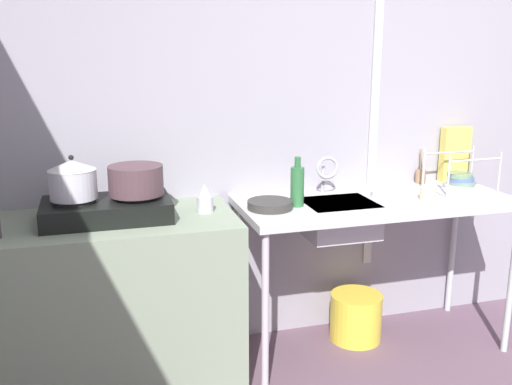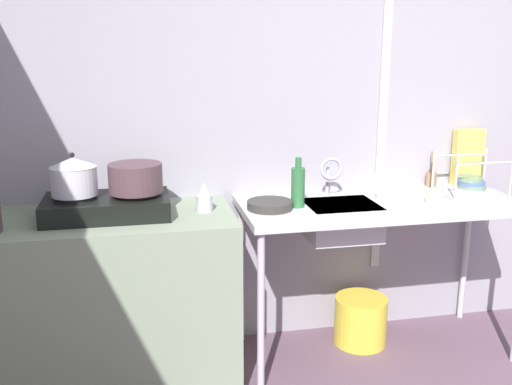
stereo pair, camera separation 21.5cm
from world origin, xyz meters
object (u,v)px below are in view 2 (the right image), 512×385
Objects in this scene: frying_pan at (270,205)px; cereal_box at (468,157)px; sink_basin at (341,220)px; utensil_jar at (431,179)px; bucket_on_floor at (360,320)px; cup_by_rack at (434,197)px; small_bowl_on_drainboard at (385,197)px; dish_rack at (470,186)px; pot_on_left_burner at (74,176)px; faucet at (331,171)px; percolator at (204,197)px; stove at (107,206)px; bottle_by_sink at (298,186)px; pot_on_right_burner at (135,178)px.

cereal_box is (1.26, 0.29, 0.14)m from frying_pan.
utensil_jar reaches higher than sink_basin.
cereal_box is 1.15m from bucket_on_floor.
small_bowl_on_drainboard is at bearing 150.62° from cup_by_rack.
frying_pan is at bearing -176.77° from dish_rack.
pot_on_left_burner is 1.32m from faucet.
utensil_jar reaches higher than small_bowl_on_drainboard.
sink_basin is 1.12× the size of cereal_box.
sink_basin is 0.68m from bucket_on_floor.
percolator is 0.41× the size of dish_rack.
faucet reaches higher than stove.
percolator is at bearing -169.83° from cereal_box.
percolator is 0.72m from faucet.
bottle_by_sink is at bearing 3.71° from frying_pan.
pot_on_right_burner reaches higher than sink_basin.
faucet is 0.64× the size of dish_rack.
frying_pan is 0.90× the size of bottle_by_sink.
bottle_by_sink is 1.15m from cereal_box.
bottle_by_sink reaches higher than faucet.
pot_on_left_burner is 0.85× the size of bottle_by_sink.
bottle_by_sink reaches higher than bucket_on_floor.
cup_by_rack is at bearing -10.78° from sink_basin.
dish_rack is at bearing 3.69° from sink_basin.
dish_rack is (1.15, 0.07, 0.03)m from frying_pan.
small_bowl_on_drainboard is (-0.51, -0.02, -0.03)m from dish_rack.
cup_by_rack is 0.85m from bucket_on_floor.
frying_pan is 0.95m from bucket_on_floor.
cup_by_rack is 0.25× the size of cereal_box.
cereal_box is (1.11, 0.28, 0.06)m from bottle_by_sink.
utensil_jar is at bearing 17.30° from bottle_by_sink.
dish_rack is at bearing 3.23° from frying_pan.
percolator is at bearing 0.06° from stove.
utensil_jar is (0.40, 0.24, 0.03)m from small_bowl_on_drainboard.
pot_on_right_burner is (0.14, 0.00, 0.13)m from stove.
bottle_by_sink is (0.15, 0.01, 0.09)m from frying_pan.
dish_rack reaches higher than frying_pan.
stove is at bearing -180.00° from pot_on_right_burner.
cup_by_rack is (0.47, -0.09, 0.12)m from sink_basin.
pot_on_right_burner is 1.81m from dish_rack.
dish_rack reaches higher than faucet.
bottle_by_sink is at bearing -1.36° from pot_on_right_burner.
dish_rack reaches higher than small_bowl_on_drainboard.
percolator is (0.61, 0.00, -0.14)m from pot_on_left_burner.
dish_rack is at bearing -5.80° from bucket_on_floor.
stove is at bearing -176.00° from bucket_on_floor.
sink_basin is (1.18, -0.01, -0.14)m from stove.
stove is 2.30× the size of bottle_by_sink.
pot_on_left_burner is at bearing 178.25° from frying_pan.
sink_basin reaches higher than bucket_on_floor.
faucet reaches higher than percolator.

